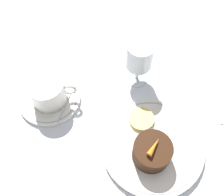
% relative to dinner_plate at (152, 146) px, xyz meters
% --- Properties ---
extents(ground_plane, '(3.00, 3.00, 0.00)m').
position_rel_dinner_plate_xyz_m(ground_plane, '(-0.04, 0.03, -0.01)').
color(ground_plane, white).
extents(dinner_plate, '(0.22, 0.22, 0.01)m').
position_rel_dinner_plate_xyz_m(dinner_plate, '(0.00, 0.00, 0.00)').
color(dinner_plate, white).
rests_on(dinner_plate, ground_plane).
extents(saucer, '(0.15, 0.15, 0.01)m').
position_rel_dinner_plate_xyz_m(saucer, '(-0.23, 0.13, -0.00)').
color(saucer, white).
rests_on(saucer, ground_plane).
extents(coffee_cup, '(0.11, 0.08, 0.06)m').
position_rel_dinner_plate_xyz_m(coffee_cup, '(-0.23, 0.13, 0.04)').
color(coffee_cup, white).
rests_on(coffee_cup, saucer).
extents(spoon, '(0.04, 0.10, 0.00)m').
position_rel_dinner_plate_xyz_m(spoon, '(-0.19, 0.13, 0.00)').
color(spoon, silver).
rests_on(spoon, saucer).
extents(wine_glass, '(0.06, 0.06, 0.12)m').
position_rel_dinner_plate_xyz_m(wine_glass, '(-0.02, 0.18, 0.07)').
color(wine_glass, silver).
rests_on(wine_glass, ground_plane).
extents(dessert_cake, '(0.08, 0.08, 0.05)m').
position_rel_dinner_plate_xyz_m(dessert_cake, '(-0.01, -0.02, 0.03)').
color(dessert_cake, '#381E0F').
rests_on(dessert_cake, dinner_plate).
extents(carrot_garnish, '(0.03, 0.04, 0.01)m').
position_rel_dinner_plate_xyz_m(carrot_garnish, '(-0.01, -0.02, 0.06)').
color(carrot_garnish, orange).
rests_on(carrot_garnish, dessert_cake).
extents(pineapple_slice, '(0.06, 0.06, 0.01)m').
position_rel_dinner_plate_xyz_m(pineapple_slice, '(-0.02, 0.06, 0.01)').
color(pineapple_slice, '#EFE075').
rests_on(pineapple_slice, dinner_plate).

